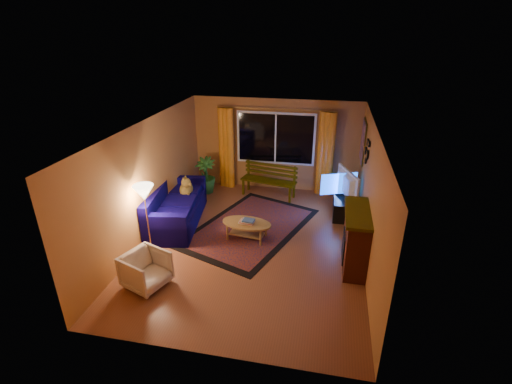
% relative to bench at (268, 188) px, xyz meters
% --- Properties ---
extents(floor, '(4.50, 6.00, 0.02)m').
position_rel_bench_xyz_m(floor, '(0.08, -2.39, -0.23)').
color(floor, brown).
rests_on(floor, ground).
extents(ceiling, '(4.50, 6.00, 0.02)m').
position_rel_bench_xyz_m(ceiling, '(0.08, -2.39, 2.29)').
color(ceiling, white).
rests_on(ceiling, ground).
extents(wall_back, '(4.50, 0.02, 2.50)m').
position_rel_bench_xyz_m(wall_back, '(0.08, 0.62, 1.03)').
color(wall_back, '#B87538').
rests_on(wall_back, ground).
extents(wall_left, '(0.02, 6.00, 2.50)m').
position_rel_bench_xyz_m(wall_left, '(-2.18, -2.39, 1.03)').
color(wall_left, '#B87538').
rests_on(wall_left, ground).
extents(wall_right, '(0.02, 6.00, 2.50)m').
position_rel_bench_xyz_m(wall_right, '(2.34, -2.39, 1.03)').
color(wall_right, '#B87538').
rests_on(wall_right, ground).
extents(window, '(2.00, 0.02, 1.30)m').
position_rel_bench_xyz_m(window, '(0.08, 0.55, 1.23)').
color(window, black).
rests_on(window, wall_back).
extents(curtain_rod, '(3.20, 0.03, 0.03)m').
position_rel_bench_xyz_m(curtain_rod, '(0.08, 0.51, 2.03)').
color(curtain_rod, '#BF8C3F').
rests_on(curtain_rod, wall_back).
extents(curtain_left, '(0.36, 0.36, 2.24)m').
position_rel_bench_xyz_m(curtain_left, '(-1.27, 0.49, 0.90)').
color(curtain_left, orange).
rests_on(curtain_left, ground).
extents(curtain_right, '(0.36, 0.36, 2.24)m').
position_rel_bench_xyz_m(curtain_right, '(1.43, 0.49, 0.90)').
color(curtain_right, orange).
rests_on(curtain_right, ground).
extents(bench, '(1.53, 0.73, 0.44)m').
position_rel_bench_xyz_m(bench, '(0.00, 0.00, 0.00)').
color(bench, '#342D01').
rests_on(bench, ground).
extents(potted_plant, '(0.56, 0.56, 0.99)m').
position_rel_bench_xyz_m(potted_plant, '(-1.73, -0.07, 0.27)').
color(potted_plant, '#235B1E').
rests_on(potted_plant, ground).
extents(sofa, '(1.29, 2.38, 0.91)m').
position_rel_bench_xyz_m(sofa, '(-1.83, -1.85, 0.24)').
color(sofa, '#070241').
rests_on(sofa, ground).
extents(dog, '(0.36, 0.47, 0.49)m').
position_rel_bench_xyz_m(dog, '(-1.78, -1.34, 0.47)').
color(dog, olive).
rests_on(dog, sofa).
extents(armchair, '(0.84, 0.87, 0.70)m').
position_rel_bench_xyz_m(armchair, '(-1.47, -4.14, 0.13)').
color(armchair, beige).
rests_on(armchair, ground).
extents(floor_lamp, '(0.31, 0.31, 1.44)m').
position_rel_bench_xyz_m(floor_lamp, '(-1.92, -3.08, 0.50)').
color(floor_lamp, '#BF8C3F').
rests_on(floor_lamp, ground).
extents(rug, '(3.01, 3.71, 0.02)m').
position_rel_bench_xyz_m(rug, '(-0.11, -1.78, -0.21)').
color(rug, maroon).
rests_on(rug, ground).
extents(coffee_table, '(1.20, 1.20, 0.39)m').
position_rel_bench_xyz_m(coffee_table, '(-0.09, -2.25, -0.02)').
color(coffee_table, olive).
rests_on(coffee_table, ground).
extents(tv_console, '(0.38, 1.11, 0.46)m').
position_rel_bench_xyz_m(tv_console, '(1.90, -0.66, 0.01)').
color(tv_console, black).
rests_on(tv_console, ground).
extents(television, '(0.56, 1.10, 0.65)m').
position_rel_bench_xyz_m(television, '(1.90, -0.66, 0.57)').
color(television, black).
rests_on(television, tv_console).
extents(fireplace, '(0.40, 1.20, 1.10)m').
position_rel_bench_xyz_m(fireplace, '(2.13, -2.79, 0.33)').
color(fireplace, maroon).
rests_on(fireplace, ground).
extents(mirror_cluster, '(0.06, 0.60, 0.56)m').
position_rel_bench_xyz_m(mirror_cluster, '(2.29, -1.09, 1.58)').
color(mirror_cluster, black).
rests_on(mirror_cluster, wall_right).
extents(painting, '(0.04, 0.76, 0.96)m').
position_rel_bench_xyz_m(painting, '(2.30, 0.06, 1.43)').
color(painting, orange).
rests_on(painting, wall_right).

